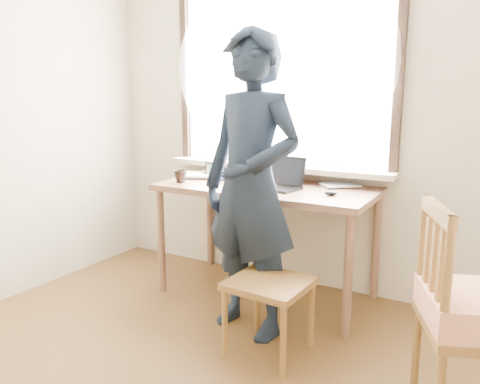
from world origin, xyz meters
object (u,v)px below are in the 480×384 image
Objects in this scene: side_chair at (473,312)px; desk at (267,197)px; work_chair at (269,292)px; laptop at (280,181)px; person at (251,186)px; mug_white at (270,175)px; mug_dark at (180,176)px.

desk is at bearing 150.83° from side_chair.
desk reaches higher than work_chair.
laptop is 0.35× the size of side_chair.
person is (-1.27, 0.27, 0.40)m from side_chair.
mug_white is 0.07× the size of person.
side_chair is 0.54× the size of person.
laptop reaches higher than side_chair.
mug_white is 0.28× the size of work_chair.
work_chair is 0.45× the size of side_chair.
mug_dark is at bearing -166.49° from laptop.
laptop is 0.19× the size of person.
person is at bearing 139.03° from work_chair.
person reaches higher than mug_white.
laptop is 1.55m from side_chair.
person is (0.77, -0.32, 0.05)m from mug_dark.
mug_white is 1.79m from side_chair.
laptop is at bearing 13.51° from mug_dark.
mug_white is 1.27× the size of mug_dark.
mug_dark reaches higher than desk.
laptop reaches higher than desk.
laptop reaches higher than mug_dark.
person reaches higher than work_chair.
person is at bearing -72.65° from mug_white.
mug_dark is 0.22× the size of work_chair.
mug_dark is 2.15m from side_chair.
mug_white is at bearing 116.71° from work_chair.
side_chair is (1.31, -0.76, -0.35)m from laptop.
mug_white is (-0.06, 0.15, 0.14)m from desk.
laptop is at bearing 149.84° from side_chair.
side_chair is (1.04, -0.07, 0.16)m from work_chair.
mug_white reaches higher than desk.
work_chair is (0.44, -0.88, -0.51)m from mug_white.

